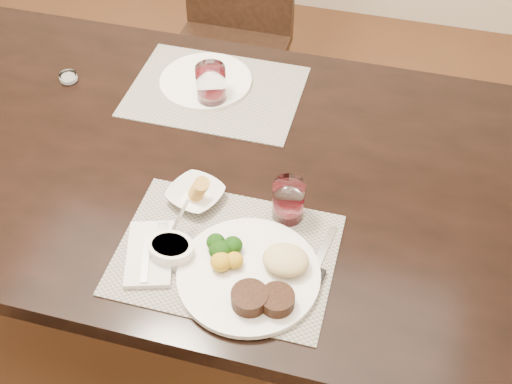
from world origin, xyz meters
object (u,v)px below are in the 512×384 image
(cracker_bowl, at_px, (196,194))
(steak_knife, at_px, (317,277))
(wine_glass_near, at_px, (288,202))
(chair_far, at_px, (232,29))
(far_plate, at_px, (206,81))
(dinner_plate, at_px, (255,274))

(cracker_bowl, bearing_deg, steak_knife, -25.21)
(wine_glass_near, bearing_deg, steak_knife, -57.52)
(chair_far, bearing_deg, far_plate, -79.20)
(dinner_plate, bearing_deg, steak_knife, 21.56)
(dinner_plate, bearing_deg, cracker_bowl, 142.13)
(steak_knife, bearing_deg, wine_glass_near, 131.04)
(dinner_plate, relative_size, far_plate, 1.17)
(steak_knife, height_order, cracker_bowl, cracker_bowl)
(far_plate, bearing_deg, wine_glass_near, -51.64)
(chair_far, distance_m, steak_knife, 1.36)
(cracker_bowl, distance_m, wine_glass_near, 0.22)
(wine_glass_near, height_order, far_plate, wine_glass_near)
(dinner_plate, distance_m, cracker_bowl, 0.26)
(chair_far, bearing_deg, wine_glass_near, -66.95)
(chair_far, distance_m, far_plate, 0.70)
(dinner_plate, bearing_deg, chair_far, 114.86)
(steak_knife, bearing_deg, chair_far, 122.90)
(dinner_plate, height_order, steak_knife, dinner_plate)
(chair_far, xyz_separation_m, far_plate, (0.12, -0.65, 0.26))
(cracker_bowl, height_order, wine_glass_near, wine_glass_near)
(chair_far, bearing_deg, steak_knife, -65.67)
(chair_far, xyz_separation_m, cracker_bowl, (0.24, -1.07, 0.27))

